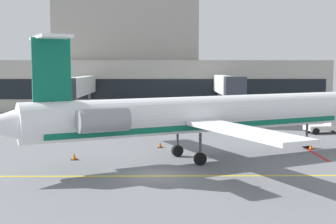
# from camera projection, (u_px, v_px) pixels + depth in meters

# --- Properties ---
(ground) EXTENTS (120.00, 120.00, 0.11)m
(ground) POSITION_uv_depth(u_px,v_px,m) (152.00, 175.00, 29.93)
(ground) COLOR slate
(terminal_building) EXTENTS (55.16, 11.54, 17.95)m
(terminal_building) POSITION_uv_depth(u_px,v_px,m) (145.00, 70.00, 74.91)
(terminal_building) COLOR #ADA89E
(terminal_building) RESTS_ON ground
(jet_bridge_west) EXTENTS (2.40, 20.17, 5.74)m
(jet_bridge_west) POSITION_uv_depth(u_px,v_px,m) (78.00, 87.00, 58.39)
(jet_bridge_west) COLOR silver
(jet_bridge_west) RESTS_ON ground
(jet_bridge_east) EXTENTS (2.40, 17.57, 5.86)m
(jet_bridge_east) POSITION_uv_depth(u_px,v_px,m) (227.00, 86.00, 59.91)
(jet_bridge_east) COLOR silver
(jet_bridge_east) RESTS_ON ground
(regional_jet) EXTENTS (30.36, 22.07, 8.97)m
(regional_jet) POSITION_uv_depth(u_px,v_px,m) (198.00, 115.00, 34.32)
(regional_jet) COLOR white
(regional_jet) RESTS_ON ground
(baggage_tug) EXTENTS (1.92, 4.20, 2.03)m
(baggage_tug) POSITION_uv_depth(u_px,v_px,m) (225.00, 118.00, 54.15)
(baggage_tug) COLOR #19389E
(baggage_tug) RESTS_ON ground
(pushback_tractor) EXTENTS (4.37, 2.58, 2.00)m
(pushback_tractor) POSITION_uv_depth(u_px,v_px,m) (329.00, 124.00, 48.29)
(pushback_tractor) COLOR silver
(pushback_tractor) RESTS_ON ground
(fuel_tank) EXTENTS (7.23, 2.64, 2.50)m
(fuel_tank) POSITION_uv_depth(u_px,v_px,m) (67.00, 110.00, 58.87)
(fuel_tank) COLOR white
(fuel_tank) RESTS_ON ground
(safety_cone_alpha) EXTENTS (0.47, 0.47, 0.55)m
(safety_cone_alpha) POSITION_uv_depth(u_px,v_px,m) (311.00, 147.00, 38.79)
(safety_cone_alpha) COLOR orange
(safety_cone_alpha) RESTS_ON ground
(safety_cone_bravo) EXTENTS (0.47, 0.47, 0.55)m
(safety_cone_bravo) POSITION_uv_depth(u_px,v_px,m) (74.00, 157.00, 34.55)
(safety_cone_bravo) COLOR orange
(safety_cone_bravo) RESTS_ON ground
(safety_cone_charlie) EXTENTS (0.47, 0.47, 0.55)m
(safety_cone_charlie) POSITION_uv_depth(u_px,v_px,m) (160.00, 145.00, 39.70)
(safety_cone_charlie) COLOR orange
(safety_cone_charlie) RESTS_ON ground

